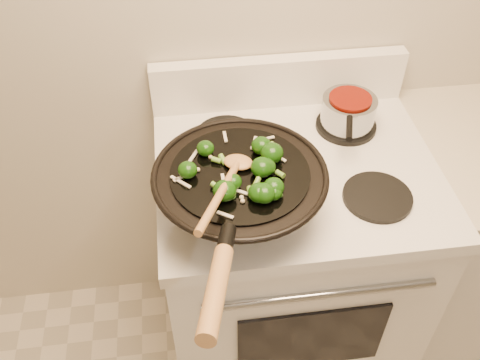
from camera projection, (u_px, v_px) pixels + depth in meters
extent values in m
cube|color=white|center=(287.00, 270.00, 1.81)|extent=(0.76, 0.64, 0.88)
cube|color=white|center=(297.00, 171.00, 1.49)|extent=(0.78, 0.66, 0.04)
cube|color=white|center=(279.00, 81.00, 1.64)|extent=(0.78, 0.05, 0.16)
cylinder|color=#93969B|center=(320.00, 295.00, 1.34)|extent=(0.60, 0.02, 0.02)
cube|color=black|center=(311.00, 340.00, 1.51)|extent=(0.42, 0.01, 0.28)
cylinder|color=black|center=(240.00, 210.00, 1.35)|extent=(0.18, 0.18, 0.01)
cylinder|color=black|center=(377.00, 197.00, 1.38)|extent=(0.18, 0.18, 0.01)
cylinder|color=black|center=(226.00, 136.00, 1.56)|extent=(0.18, 0.18, 0.01)
cylinder|color=black|center=(346.00, 125.00, 1.60)|extent=(0.18, 0.18, 0.01)
torus|color=black|center=(240.00, 174.00, 1.26)|extent=(0.42, 0.42, 0.02)
cylinder|color=black|center=(240.00, 173.00, 1.26)|extent=(0.33, 0.33, 0.01)
cylinder|color=black|center=(227.00, 239.00, 1.06)|extent=(0.05, 0.08, 0.04)
cylinder|color=#B27C46|center=(216.00, 292.00, 0.94)|extent=(0.09, 0.22, 0.08)
ellipsoid|color=#123B09|center=(274.00, 192.00, 1.19)|extent=(0.04, 0.04, 0.03)
cylinder|color=#498931|center=(279.00, 195.00, 1.20)|extent=(0.02, 0.02, 0.02)
ellipsoid|color=#123B09|center=(261.00, 146.00, 1.30)|extent=(0.05, 0.05, 0.04)
ellipsoid|color=#123B09|center=(205.00, 148.00, 1.29)|extent=(0.04, 0.04, 0.04)
ellipsoid|color=#123B09|center=(274.00, 187.00, 1.19)|extent=(0.05, 0.05, 0.04)
cylinder|color=#498931|center=(280.00, 191.00, 1.21)|extent=(0.02, 0.02, 0.01)
ellipsoid|color=#123B09|center=(272.00, 153.00, 1.27)|extent=(0.06, 0.06, 0.05)
ellipsoid|color=#123B09|center=(262.00, 167.00, 1.24)|extent=(0.05, 0.05, 0.05)
ellipsoid|color=#123B09|center=(225.00, 191.00, 1.18)|extent=(0.05, 0.05, 0.05)
cylinder|color=#498931|center=(232.00, 195.00, 1.20)|extent=(0.02, 0.02, 0.02)
ellipsoid|color=#123B09|center=(188.00, 170.00, 1.24)|extent=(0.05, 0.05, 0.04)
ellipsoid|color=#123B09|center=(266.00, 167.00, 1.24)|extent=(0.05, 0.05, 0.04)
ellipsoid|color=#123B09|center=(264.00, 193.00, 1.18)|extent=(0.05, 0.05, 0.04)
cylinder|color=#498931|center=(271.00, 197.00, 1.19)|extent=(0.02, 0.02, 0.01)
ellipsoid|color=#123B09|center=(259.00, 193.00, 1.18)|extent=(0.05, 0.05, 0.04)
ellipsoid|color=#123B09|center=(233.00, 182.00, 1.21)|extent=(0.04, 0.04, 0.04)
cube|color=white|center=(277.00, 156.00, 1.29)|extent=(0.04, 0.05, 0.00)
cube|color=white|center=(264.00, 139.00, 1.34)|extent=(0.06, 0.02, 0.00)
cube|color=white|center=(254.00, 143.00, 1.33)|extent=(0.02, 0.05, 0.00)
cube|color=white|center=(184.00, 176.00, 1.24)|extent=(0.05, 0.03, 0.00)
cube|color=white|center=(225.00, 215.00, 1.16)|extent=(0.04, 0.03, 0.00)
cube|color=white|center=(223.00, 181.00, 1.23)|extent=(0.01, 0.04, 0.00)
cube|color=white|center=(181.00, 182.00, 1.23)|extent=(0.05, 0.05, 0.00)
cube|color=white|center=(225.00, 137.00, 1.35)|extent=(0.01, 0.04, 0.00)
cube|color=white|center=(240.00, 191.00, 1.21)|extent=(0.05, 0.03, 0.00)
cube|color=white|center=(193.00, 156.00, 1.29)|extent=(0.03, 0.05, 0.00)
cylinder|color=#609530|center=(216.00, 160.00, 1.28)|extent=(0.03, 0.02, 0.02)
cylinder|color=#609530|center=(280.00, 174.00, 1.24)|extent=(0.02, 0.03, 0.02)
cylinder|color=#609530|center=(250.00, 191.00, 1.20)|extent=(0.03, 0.02, 0.02)
cylinder|color=#609530|center=(271.00, 151.00, 1.30)|extent=(0.02, 0.02, 0.01)
cylinder|color=#609530|center=(270.00, 146.00, 1.31)|extent=(0.03, 0.02, 0.01)
cylinder|color=#609530|center=(257.00, 182.00, 1.22)|extent=(0.03, 0.03, 0.02)
cylinder|color=#609530|center=(259.00, 145.00, 1.32)|extent=(0.02, 0.04, 0.02)
cylinder|color=#609530|center=(223.00, 159.00, 1.28)|extent=(0.02, 0.03, 0.02)
cylinder|color=#609530|center=(215.00, 186.00, 1.21)|extent=(0.03, 0.01, 0.02)
sphere|color=beige|center=(198.00, 170.00, 1.26)|extent=(0.01, 0.01, 0.01)
sphere|color=beige|center=(241.00, 197.00, 1.19)|extent=(0.01, 0.01, 0.01)
sphere|color=beige|center=(210.00, 157.00, 1.29)|extent=(0.01, 0.01, 0.01)
sphere|color=beige|center=(243.00, 201.00, 1.18)|extent=(0.01, 0.01, 0.01)
ellipsoid|color=#B27C46|center=(238.00, 162.00, 1.27)|extent=(0.09, 0.08, 0.02)
cylinder|color=#B27C46|center=(220.00, 195.00, 1.14)|extent=(0.13, 0.27, 0.09)
cylinder|color=#93969B|center=(348.00, 112.00, 1.56)|extent=(0.16, 0.16, 0.09)
cylinder|color=#630D04|center=(351.00, 98.00, 1.53)|extent=(0.12, 0.12, 0.01)
cylinder|color=black|center=(349.00, 128.00, 1.44)|extent=(0.05, 0.10, 0.02)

